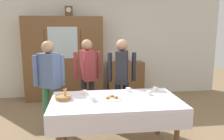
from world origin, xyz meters
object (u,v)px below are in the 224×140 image
at_px(tea_cup_mid_right, 85,93).
at_px(person_by_cabinet, 87,71).
at_px(spoon_front_edge, 77,109).
at_px(person_behind_table_right, 122,73).
at_px(bookshelf_low, 126,79).
at_px(bread_basket, 63,97).
at_px(tea_cup_far_right, 93,99).
at_px(tea_cup_front_edge, 128,90).
at_px(book_stack, 126,60).
at_px(tea_cup_near_right, 155,89).
at_px(wall_cabinet, 64,59).
at_px(dining_table, 116,107).
at_px(mantel_clock, 69,11).
at_px(tea_cup_center, 149,93).
at_px(spoon_mid_right, 119,92).
at_px(pastry_plate, 112,98).
at_px(person_behind_table_left, 49,77).

relative_size(tea_cup_mid_right, person_by_cabinet, 0.08).
bearing_deg(spoon_front_edge, person_behind_table_right, 58.07).
distance_m(bookshelf_low, bread_basket, 2.89).
relative_size(tea_cup_far_right, tea_cup_front_edge, 1.00).
xyz_separation_m(book_stack, tea_cup_front_edge, (-0.39, -2.24, -0.15)).
bearing_deg(spoon_front_edge, book_stack, 68.15).
bearing_deg(person_behind_table_right, tea_cup_near_right, -51.11).
bearing_deg(wall_cabinet, book_stack, 1.87).
distance_m(dining_table, person_by_cabinet, 1.39).
height_order(bookshelf_low, person_behind_table_right, person_behind_table_right).
height_order(mantel_clock, tea_cup_far_right, mantel_clock).
height_order(bookshelf_low, person_by_cabinet, person_by_cabinet).
bearing_deg(tea_cup_mid_right, dining_table, -38.03).
height_order(wall_cabinet, tea_cup_far_right, wall_cabinet).
height_order(tea_cup_mid_right, person_behind_table_right, person_behind_table_right).
height_order(tea_cup_center, person_by_cabinet, person_by_cabinet).
bearing_deg(spoon_mid_right, book_stack, 76.30).
bearing_deg(tea_cup_far_right, wall_cabinet, 102.55).
bearing_deg(person_by_cabinet, person_behind_table_right, -30.52).
xyz_separation_m(wall_cabinet, tea_cup_near_right, (1.59, -2.19, -0.23)).
bearing_deg(pastry_plate, wall_cabinet, 108.50).
distance_m(mantel_clock, tea_cup_front_edge, 2.76).
height_order(book_stack, person_by_cabinet, person_by_cabinet).
height_order(dining_table, tea_cup_far_right, tea_cup_far_right).
bearing_deg(wall_cabinet, mantel_clock, -0.25).
xyz_separation_m(book_stack, person_by_cabinet, (-1.01, -1.33, -0.00)).
distance_m(tea_cup_far_right, tea_cup_center, 0.87).
bearing_deg(mantel_clock, person_by_cabinet, -73.20).
bearing_deg(person_behind_table_left, dining_table, -38.51).
xyz_separation_m(mantel_clock, book_stack, (1.40, 0.05, -1.21)).
bearing_deg(person_by_cabinet, tea_cup_center, -51.77).
xyz_separation_m(dining_table, spoon_mid_right, (0.10, 0.40, 0.10)).
xyz_separation_m(pastry_plate, person_by_cabinet, (-0.31, 1.25, 0.16)).
height_order(dining_table, spoon_front_edge, spoon_front_edge).
relative_size(wall_cabinet, spoon_mid_right, 17.01).
xyz_separation_m(mantel_clock, tea_cup_far_right, (0.43, -2.60, -1.36)).
height_order(bread_basket, spoon_front_edge, bread_basket).
relative_size(tea_cup_near_right, spoon_front_edge, 1.09).
relative_size(tea_cup_far_right, spoon_front_edge, 1.09).
bearing_deg(tea_cup_center, spoon_mid_right, 152.14).
bearing_deg(tea_cup_mid_right, pastry_plate, -36.56).
height_order(bookshelf_low, spoon_front_edge, bookshelf_low).
bearing_deg(pastry_plate, tea_cup_center, 12.04).
bearing_deg(tea_cup_front_edge, person_behind_table_left, 162.40).
relative_size(tea_cup_front_edge, bread_basket, 0.54).
bearing_deg(tea_cup_far_right, bread_basket, 162.48).
xyz_separation_m(tea_cup_near_right, tea_cup_mid_right, (-1.13, -0.06, 0.00)).
height_order(tea_cup_center, tea_cup_mid_right, same).
xyz_separation_m(tea_cup_far_right, tea_cup_mid_right, (-0.11, 0.35, 0.00)).
height_order(tea_cup_far_right, tea_cup_mid_right, same).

